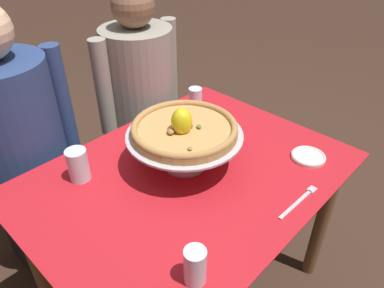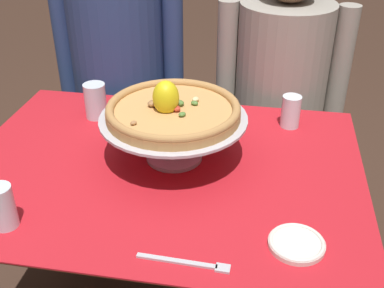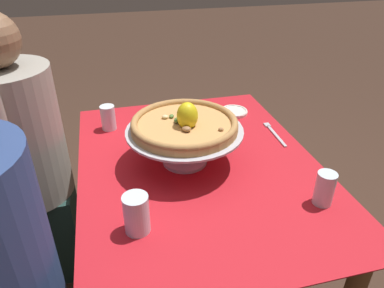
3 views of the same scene
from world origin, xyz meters
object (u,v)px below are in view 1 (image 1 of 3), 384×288
pizza_stand (185,141)px  dinner_fork (300,200)px  water_glass_back_left (78,166)px  side_plate (308,156)px  water_glass_back_right (195,100)px  water_glass_front_left (195,268)px  diner_left (21,154)px  diner_right (142,106)px  pizza (184,128)px

pizza_stand → dinner_fork: (0.12, -0.42, -0.10)m
water_glass_back_left → side_plate: size_ratio=0.92×
water_glass_back_right → water_glass_back_left: (-0.65, -0.05, 0.01)m
water_glass_front_left → diner_left: (-0.03, 0.99, -0.13)m
diner_right → dinner_fork: bearing=-100.0°
pizza_stand → pizza: pizza is taller
diner_right → water_glass_back_right: bearing=-84.9°
water_glass_back_left → dinner_fork: size_ratio=0.57×
water_glass_back_left → diner_left: bearing=96.7°
pizza → water_glass_back_left: bearing=145.9°
pizza → pizza_stand: bearing=16.8°
pizza_stand → water_glass_back_left: pizza_stand is taller
pizza_stand → water_glass_back_left: bearing=146.0°
water_glass_front_left → diner_right: bearing=57.2°
side_plate → diner_right: size_ratio=0.11×
pizza_stand → water_glass_back_right: size_ratio=3.93×
water_glass_back_left → side_plate: bearing=-38.6°
diner_right → diner_left: bearing=179.9°
water_glass_back_left → dinner_fork: (0.43, -0.63, -0.05)m
water_glass_back_left → dinner_fork: 0.76m
water_glass_back_left → diner_right: (0.62, 0.41, -0.16)m
pizza_stand → water_glass_back_left: (-0.31, 0.21, -0.05)m
water_glass_back_right → pizza: bearing=-142.3°
pizza → water_glass_back_left: pizza is taller
side_plate → dinner_fork: (-0.23, -0.10, -0.01)m
side_plate → dinner_fork: side_plate is taller
pizza → diner_right: diner_right is taller
water_glass_front_left → water_glass_back_right: bearing=43.0°
pizza → diner_left: (-0.36, 0.62, -0.24)m
water_glass_back_left → water_glass_front_left: size_ratio=1.07×
diner_left → dinner_fork: bearing=-65.2°
water_glass_back_right → dinner_fork: size_ratio=0.51×
pizza_stand → water_glass_front_left: 0.50m
diner_left → diner_right: (0.66, -0.00, -0.03)m
water_glass_back_right → water_glass_front_left: water_glass_front_left is taller
water_glass_back_left → dinner_fork: water_glass_back_left is taller
pizza → diner_right: bearing=64.1°
pizza_stand → dinner_fork: 0.44m
side_plate → diner_right: 0.95m
water_glass_back_right → dinner_fork: bearing=-107.8°
side_plate → diner_left: size_ratio=0.10×
water_glass_back_right → water_glass_front_left: bearing=-137.0°
pizza_stand → diner_right: size_ratio=0.34×
water_glass_front_left → dinner_fork: 0.46m
pizza_stand → side_plate: (0.35, -0.32, -0.09)m
pizza_stand → dinner_fork: pizza_stand is taller
water_glass_back_right → diner_right: 0.40m
dinner_fork → diner_right: size_ratio=0.17×
water_glass_back_left → dinner_fork: bearing=-55.4°
diner_left → pizza: bearing=-59.9°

